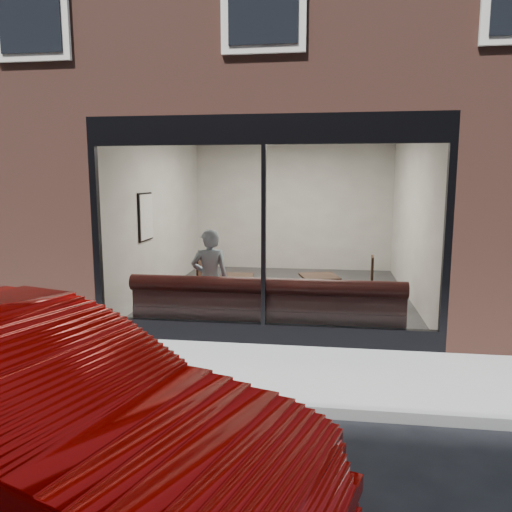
# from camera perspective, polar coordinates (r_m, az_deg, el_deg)

# --- Properties ---
(ground) EXTENTS (120.00, 120.00, 0.00)m
(ground) POSITION_cam_1_polar(r_m,az_deg,el_deg) (5.39, -2.01, -17.05)
(ground) COLOR black
(ground) RESTS_ON ground
(sidewalk_near) EXTENTS (40.00, 2.00, 0.01)m
(sidewalk_near) POSITION_cam_1_polar(r_m,az_deg,el_deg) (6.29, -0.38, -13.04)
(sidewalk_near) COLOR gray
(sidewalk_near) RESTS_ON ground
(kerb_near) EXTENTS (40.00, 0.10, 0.12)m
(kerb_near) POSITION_cam_1_polar(r_m,az_deg,el_deg) (5.32, -2.11, -16.70)
(kerb_near) COLOR gray
(kerb_near) RESTS_ON ground
(host_building_pier_left) EXTENTS (2.50, 12.00, 3.20)m
(host_building_pier_left) POSITION_cam_1_polar(r_m,az_deg,el_deg) (13.59, -11.84, 5.58)
(host_building_pier_left) COLOR brown
(host_building_pier_left) RESTS_ON ground
(host_building_pier_right) EXTENTS (2.50, 12.00, 3.20)m
(host_building_pier_right) POSITION_cam_1_polar(r_m,az_deg,el_deg) (13.11, 20.86, 5.07)
(host_building_pier_right) COLOR brown
(host_building_pier_right) RESTS_ON ground
(host_building_backfill) EXTENTS (5.00, 6.00, 3.20)m
(host_building_backfill) POSITION_cam_1_polar(r_m,az_deg,el_deg) (15.81, 4.95, 6.19)
(host_building_backfill) COLOR brown
(host_building_backfill) RESTS_ON ground
(cafe_floor) EXTENTS (6.00, 6.00, 0.00)m
(cafe_floor) POSITION_cam_1_polar(r_m,az_deg,el_deg) (10.08, 2.96, -4.47)
(cafe_floor) COLOR #2D2D30
(cafe_floor) RESTS_ON ground
(cafe_ceiling) EXTENTS (6.00, 6.00, 0.00)m
(cafe_ceiling) POSITION_cam_1_polar(r_m,az_deg,el_deg) (9.84, 3.11, 13.79)
(cafe_ceiling) COLOR white
(cafe_ceiling) RESTS_ON host_building_upper
(cafe_wall_back) EXTENTS (5.00, 0.00, 5.00)m
(cafe_wall_back) POSITION_cam_1_polar(r_m,az_deg,el_deg) (12.81, 4.21, 5.55)
(cafe_wall_back) COLOR beige
(cafe_wall_back) RESTS_ON ground
(cafe_wall_left) EXTENTS (0.00, 6.00, 6.00)m
(cafe_wall_left) POSITION_cam_1_polar(r_m,az_deg,el_deg) (10.35, -10.88, 4.60)
(cafe_wall_left) COLOR beige
(cafe_wall_left) RESTS_ON ground
(cafe_wall_right) EXTENTS (0.00, 6.00, 6.00)m
(cafe_wall_right) POSITION_cam_1_polar(r_m,az_deg,el_deg) (9.93, 17.53, 4.16)
(cafe_wall_right) COLOR beige
(cafe_wall_right) RESTS_ON ground
(storefront_kick) EXTENTS (5.00, 0.10, 0.30)m
(storefront_kick) POSITION_cam_1_polar(r_m,az_deg,el_deg) (7.22, 0.85, -8.88)
(storefront_kick) COLOR black
(storefront_kick) RESTS_ON ground
(storefront_header) EXTENTS (5.00, 0.10, 0.40)m
(storefront_header) POSITION_cam_1_polar(r_m,az_deg,el_deg) (6.90, 0.91, 14.27)
(storefront_header) COLOR black
(storefront_header) RESTS_ON host_building_upper
(storefront_mullion) EXTENTS (0.06, 0.10, 2.50)m
(storefront_mullion) POSITION_cam_1_polar(r_m,az_deg,el_deg) (6.92, 0.88, 2.22)
(storefront_mullion) COLOR black
(storefront_mullion) RESTS_ON storefront_kick
(storefront_glass) EXTENTS (4.80, 0.00, 4.80)m
(storefront_glass) POSITION_cam_1_polar(r_m,az_deg,el_deg) (6.89, 0.85, 2.19)
(storefront_glass) COLOR white
(storefront_glass) RESTS_ON storefront_kick
(banquette) EXTENTS (4.00, 0.55, 0.45)m
(banquette) POSITION_cam_1_polar(r_m,az_deg,el_deg) (7.58, 1.23, -7.42)
(banquette) COLOR #3D1716
(banquette) RESTS_ON cafe_floor
(person) EXTENTS (0.65, 0.51, 1.57)m
(person) POSITION_cam_1_polar(r_m,az_deg,el_deg) (7.84, -5.29, -2.66)
(person) COLOR #96B5C7
(person) RESTS_ON cafe_floor
(cafe_table_left) EXTENTS (0.59, 0.59, 0.04)m
(cafe_table_left) POSITION_cam_1_polar(r_m,az_deg,el_deg) (8.26, -2.23, -2.37)
(cafe_table_left) COLOR #312013
(cafe_table_left) RESTS_ON cafe_floor
(cafe_table_right) EXTENTS (0.72, 0.72, 0.04)m
(cafe_table_right) POSITION_cam_1_polar(r_m,az_deg,el_deg) (8.32, 7.26, -2.34)
(cafe_table_right) COLOR #312013
(cafe_table_right) RESTS_ON cafe_floor
(cafe_chair_left) EXTENTS (0.41, 0.41, 0.04)m
(cafe_chair_left) POSITION_cam_1_polar(r_m,az_deg,el_deg) (9.77, -7.41, -3.65)
(cafe_chair_left) COLOR #312013
(cafe_chair_left) RESTS_ON cafe_floor
(cafe_chair_right) EXTENTS (0.40, 0.40, 0.04)m
(cafe_chair_right) POSITION_cam_1_polar(r_m,az_deg,el_deg) (9.39, 11.87, -4.28)
(cafe_chair_right) COLOR #312013
(cafe_chair_right) RESTS_ON cafe_floor
(wall_poster) EXTENTS (0.02, 0.62, 0.83)m
(wall_poster) POSITION_cam_1_polar(r_m,az_deg,el_deg) (9.48, -12.42, 4.40)
(wall_poster) COLOR white
(wall_poster) RESTS_ON cafe_wall_left
(parked_car) EXTENTS (4.71, 2.77, 1.47)m
(parked_car) POSITION_cam_1_polar(r_m,az_deg,el_deg) (3.89, -26.62, -16.84)
(parked_car) COLOR #A10100
(parked_car) RESTS_ON ground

